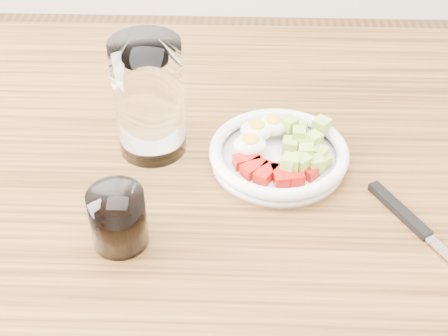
# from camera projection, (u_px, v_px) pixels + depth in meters

# --- Properties ---
(dining_table) EXTENTS (1.50, 0.90, 0.77)m
(dining_table) POSITION_uv_depth(u_px,v_px,m) (231.00, 244.00, 0.87)
(dining_table) COLOR brown
(dining_table) RESTS_ON ground
(bowl) EXTENTS (0.19, 0.19, 0.05)m
(bowl) POSITION_uv_depth(u_px,v_px,m) (279.00, 152.00, 0.84)
(bowl) COLOR white
(bowl) RESTS_ON dining_table
(fork) EXTENTS (0.12, 0.20, 0.01)m
(fork) POSITION_uv_depth(u_px,v_px,m) (415.00, 225.00, 0.75)
(fork) COLOR black
(fork) RESTS_ON dining_table
(water_glass) EXTENTS (0.09, 0.09, 0.17)m
(water_glass) POSITION_uv_depth(u_px,v_px,m) (149.00, 98.00, 0.82)
(water_glass) COLOR white
(water_glass) RESTS_ON dining_table
(coffee_glass) EXTENTS (0.07, 0.07, 0.07)m
(coffee_glass) POSITION_uv_depth(u_px,v_px,m) (118.00, 219.00, 0.72)
(coffee_glass) COLOR white
(coffee_glass) RESTS_ON dining_table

